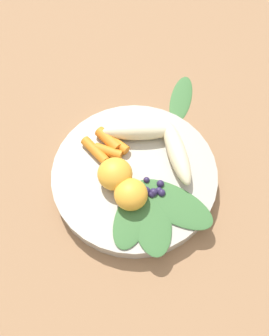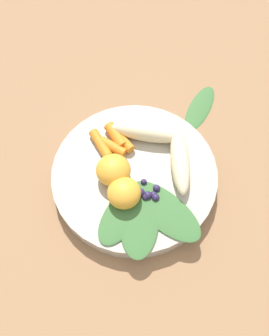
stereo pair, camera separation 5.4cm
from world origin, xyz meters
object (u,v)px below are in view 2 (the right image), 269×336
object	(u,v)px
bowl	(134,175)
kale_leaf_stray	(200,107)
orange_segment_near	(124,193)
banana_peeled_left	(147,133)
banana_peeled_right	(180,160)

from	to	relation	value
bowl	kale_leaf_stray	xyz separation A→B (m)	(-0.19, -0.06, -0.01)
bowl	orange_segment_near	world-z (taller)	orange_segment_near
bowl	banana_peeled_left	world-z (taller)	banana_peeled_left
banana_peeled_left	orange_segment_near	bearing A→B (deg)	82.80
banana_peeled_left	kale_leaf_stray	world-z (taller)	banana_peeled_left
bowl	kale_leaf_stray	distance (m)	0.20
bowl	banana_peeled_left	xyz separation A→B (m)	(-0.05, -0.04, 0.03)
banana_peeled_left	kale_leaf_stray	xyz separation A→B (m)	(-0.14, -0.02, -0.04)
bowl	banana_peeled_right	bearing A→B (deg)	156.05
orange_segment_near	banana_peeled_right	bearing A→B (deg)	-179.22
bowl	orange_segment_near	size ratio (longest dim) A/B	5.26
banana_peeled_right	kale_leaf_stray	size ratio (longest dim) A/B	1.04
kale_leaf_stray	bowl	bearing A→B (deg)	166.59
banana_peeled_left	orange_segment_near	world-z (taller)	orange_segment_near
banana_peeled_right	kale_leaf_stray	world-z (taller)	banana_peeled_right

